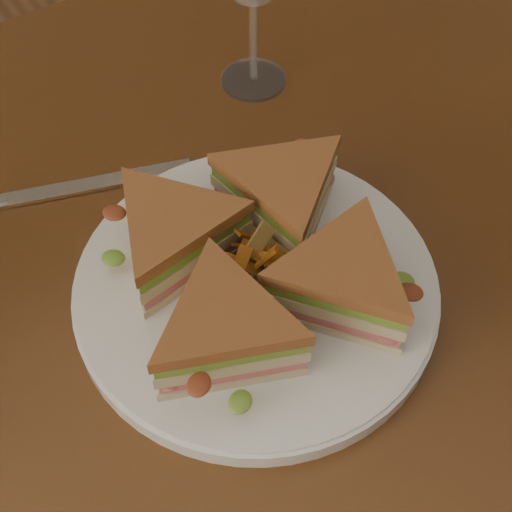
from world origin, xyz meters
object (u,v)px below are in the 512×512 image
object	(u,v)px
table	(191,322)
knife	(66,190)
plate	(256,288)
sandwich_wedges	(256,260)
spoon	(172,252)

from	to	relation	value
table	knife	bearing A→B (deg)	112.80
table	plate	bearing A→B (deg)	-61.22
sandwich_wedges	spoon	size ratio (longest dim) A/B	1.62
knife	spoon	bearing A→B (deg)	-50.59
plate	spoon	distance (m)	0.08
sandwich_wedges	spoon	xyz separation A→B (m)	(-0.04, 0.07, -0.04)
table	plate	xyz separation A→B (m)	(0.03, -0.06, 0.11)
spoon	table	bearing A→B (deg)	-82.46
table	sandwich_wedges	world-z (taller)	sandwich_wedges
spoon	plate	bearing A→B (deg)	-84.08
sandwich_wedges	spoon	distance (m)	0.09
spoon	knife	world-z (taller)	spoon
sandwich_wedges	knife	xyz separation A→B (m)	(-0.09, 0.18, -0.04)
knife	table	bearing A→B (deg)	-49.99
spoon	knife	distance (m)	0.12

